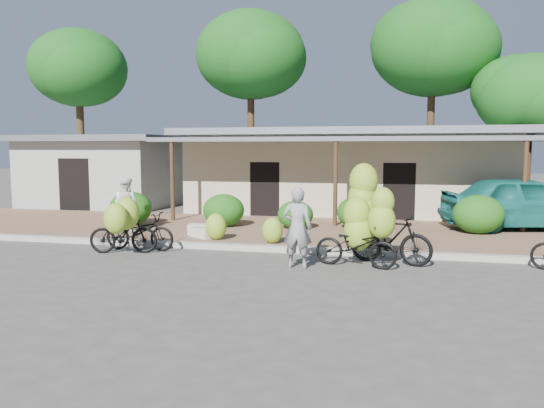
{
  "coord_description": "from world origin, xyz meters",
  "views": [
    {
      "loc": [
        1.84,
        -10.82,
        2.58
      ],
      "look_at": [
        -1.15,
        2.08,
        1.2
      ],
      "focal_mm": 35.0,
      "sensor_mm": 36.0,
      "label": 1
    }
  ],
  "objects_px": {
    "bike_far_left": "(137,228)",
    "sack_far": "(203,232)",
    "bike_left": "(122,230)",
    "vendor": "(297,228)",
    "tree_back_left": "(76,66)",
    "sack_near": "(203,229)",
    "bike_right": "(389,233)",
    "teal_van": "(523,202)",
    "bystander": "(126,205)",
    "bike_center": "(359,225)",
    "tree_far_center": "(248,54)",
    "tree_center_right": "(429,46)",
    "tree_near_right": "(525,94)"
  },
  "relations": [
    {
      "from": "tree_far_center",
      "to": "bike_right",
      "type": "relative_size",
      "value": 4.87
    },
    {
      "from": "sack_near",
      "to": "vendor",
      "type": "height_order",
      "value": "vendor"
    },
    {
      "from": "tree_near_right",
      "to": "teal_van",
      "type": "height_order",
      "value": "tree_near_right"
    },
    {
      "from": "sack_near",
      "to": "sack_far",
      "type": "xyz_separation_m",
      "value": [
        0.18,
        -0.51,
        -0.01
      ]
    },
    {
      "from": "tree_back_left",
      "to": "sack_near",
      "type": "distance_m",
      "value": 15.39
    },
    {
      "from": "bike_right",
      "to": "teal_van",
      "type": "xyz_separation_m",
      "value": [
        3.97,
        5.59,
        0.23
      ]
    },
    {
      "from": "bike_right",
      "to": "bystander",
      "type": "height_order",
      "value": "bike_right"
    },
    {
      "from": "sack_near",
      "to": "teal_van",
      "type": "relative_size",
      "value": 0.18
    },
    {
      "from": "bike_center",
      "to": "bike_right",
      "type": "height_order",
      "value": "bike_center"
    },
    {
      "from": "bike_far_left",
      "to": "bike_center",
      "type": "bearing_deg",
      "value": -92.88
    },
    {
      "from": "tree_back_left",
      "to": "teal_van",
      "type": "relative_size",
      "value": 1.75
    },
    {
      "from": "bike_right",
      "to": "bystander",
      "type": "bearing_deg",
      "value": 89.87
    },
    {
      "from": "bike_center",
      "to": "bystander",
      "type": "relative_size",
      "value": 1.39
    },
    {
      "from": "tree_back_left",
      "to": "bike_far_left",
      "type": "height_order",
      "value": "tree_back_left"
    },
    {
      "from": "bike_left",
      "to": "teal_van",
      "type": "xyz_separation_m",
      "value": [
        10.35,
        5.81,
        0.35
      ]
    },
    {
      "from": "bike_right",
      "to": "bystander",
      "type": "relative_size",
      "value": 1.21
    },
    {
      "from": "bike_center",
      "to": "sack_far",
      "type": "xyz_separation_m",
      "value": [
        -4.43,
        2.0,
        -0.64
      ]
    },
    {
      "from": "bike_right",
      "to": "vendor",
      "type": "distance_m",
      "value": 2.07
    },
    {
      "from": "bike_center",
      "to": "bike_right",
      "type": "relative_size",
      "value": 1.15
    },
    {
      "from": "tree_near_right",
      "to": "tree_center_right",
      "type": "bearing_deg",
      "value": 153.43
    },
    {
      "from": "tree_center_right",
      "to": "sack_far",
      "type": "xyz_separation_m",
      "value": [
        -6.64,
        -13.63,
        -7.31
      ]
    },
    {
      "from": "tree_back_left",
      "to": "bike_right",
      "type": "height_order",
      "value": "tree_back_left"
    },
    {
      "from": "bike_center",
      "to": "sack_near",
      "type": "distance_m",
      "value": 5.29
    },
    {
      "from": "tree_back_left",
      "to": "sack_near",
      "type": "bearing_deg",
      "value": -43.41
    },
    {
      "from": "bike_left",
      "to": "vendor",
      "type": "distance_m",
      "value": 4.5
    },
    {
      "from": "bike_left",
      "to": "sack_far",
      "type": "height_order",
      "value": "bike_left"
    },
    {
      "from": "bike_far_left",
      "to": "sack_far",
      "type": "xyz_separation_m",
      "value": [
        1.13,
        1.69,
        -0.33
      ]
    },
    {
      "from": "teal_van",
      "to": "bike_right",
      "type": "bearing_deg",
      "value": 131.88
    },
    {
      "from": "tree_far_center",
      "to": "bike_right",
      "type": "bearing_deg",
      "value": -63.73
    },
    {
      "from": "tree_back_left",
      "to": "bike_right",
      "type": "distance_m",
      "value": 20.46
    },
    {
      "from": "tree_near_right",
      "to": "sack_far",
      "type": "bearing_deg",
      "value": -132.46
    },
    {
      "from": "tree_far_center",
      "to": "vendor",
      "type": "bearing_deg",
      "value": -70.78
    },
    {
      "from": "tree_far_center",
      "to": "bike_center",
      "type": "distance_m",
      "value": 17.84
    },
    {
      "from": "bike_far_left",
      "to": "sack_near",
      "type": "distance_m",
      "value": 2.41
    },
    {
      "from": "sack_near",
      "to": "teal_van",
      "type": "xyz_separation_m",
      "value": [
        9.23,
        3.16,
        0.68
      ]
    },
    {
      "from": "tree_near_right",
      "to": "bike_left",
      "type": "distance_m",
      "value": 18.75
    },
    {
      "from": "tree_back_left",
      "to": "bike_far_left",
      "type": "distance_m",
      "value": 16.17
    },
    {
      "from": "sack_near",
      "to": "sack_far",
      "type": "height_order",
      "value": "sack_near"
    },
    {
      "from": "bike_left",
      "to": "vendor",
      "type": "xyz_separation_m",
      "value": [
        4.46,
        -0.52,
        0.29
      ]
    },
    {
      "from": "tree_far_center",
      "to": "bystander",
      "type": "height_order",
      "value": "tree_far_center"
    },
    {
      "from": "bike_right",
      "to": "sack_far",
      "type": "distance_m",
      "value": 5.45
    },
    {
      "from": "bike_center",
      "to": "vendor",
      "type": "height_order",
      "value": "bike_center"
    },
    {
      "from": "bike_left",
      "to": "tree_far_center",
      "type": "bearing_deg",
      "value": -10.93
    },
    {
      "from": "bike_right",
      "to": "vendor",
      "type": "relative_size",
      "value": 1.11
    },
    {
      "from": "tree_center_right",
      "to": "vendor",
      "type": "distance_m",
      "value": 17.96
    },
    {
      "from": "tree_center_right",
      "to": "bike_center",
      "type": "distance_m",
      "value": 17.14
    },
    {
      "from": "bystander",
      "to": "tree_back_left",
      "type": "bearing_deg",
      "value": -43.63
    },
    {
      "from": "tree_center_right",
      "to": "teal_van",
      "type": "xyz_separation_m",
      "value": [
        2.4,
        -9.96,
        -6.63
      ]
    },
    {
      "from": "tree_near_right",
      "to": "bike_right",
      "type": "height_order",
      "value": "tree_near_right"
    },
    {
      "from": "tree_back_left",
      "to": "bystander",
      "type": "relative_size",
      "value": 5.21
    }
  ]
}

